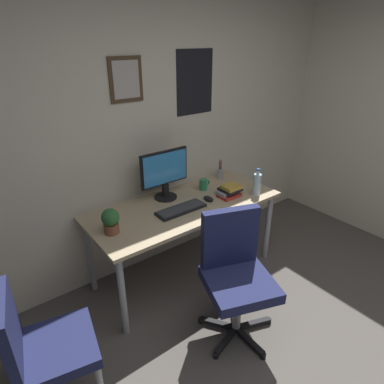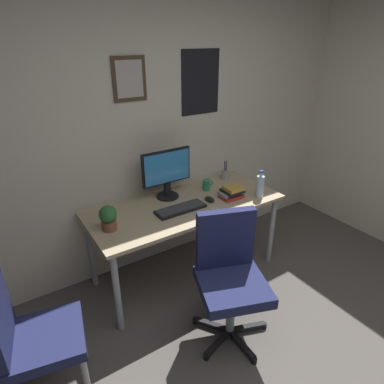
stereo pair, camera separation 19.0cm
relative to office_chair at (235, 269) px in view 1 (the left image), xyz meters
The scene contains 12 objects.
wall_back 1.40m from the office_chair, 87.32° to the left, with size 4.40×0.10×2.60m.
desk 0.74m from the office_chair, 82.81° to the left, with size 1.68×0.72×0.73m.
office_chair is the anchor object (origin of this frame).
side_chair 1.29m from the office_chair, behind, with size 0.50×0.49×0.88m.
monitor 1.03m from the office_chair, 88.33° to the left, with size 0.46×0.20×0.43m.
keyboard 0.68m from the office_chair, 90.57° to the left, with size 0.43×0.15×0.03m.
computer_mouse 0.75m from the office_chair, 65.72° to the left, with size 0.06×0.11×0.04m.
water_bottle 0.91m from the office_chair, 33.71° to the left, with size 0.07×0.07×0.25m.
coffee_mug_near 0.98m from the office_chair, 64.62° to the left, with size 0.11×0.07×0.10m.
potted_plant 0.96m from the office_chair, 131.66° to the left, with size 0.13×0.13×0.19m.
pen_cup 1.23m from the office_chair, 53.67° to the left, with size 0.07×0.07×0.20m.
book_stack_left 0.82m from the office_chair, 50.40° to the left, with size 0.20×0.16×0.11m.
Camera 1 is at (-1.45, -0.32, 2.03)m, focal length 30.78 mm.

